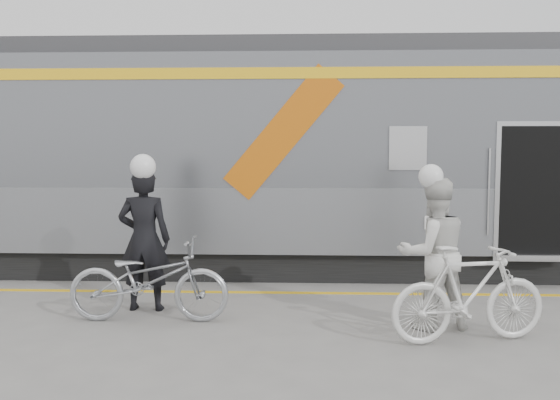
{
  "coord_description": "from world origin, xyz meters",
  "views": [
    {
      "loc": [
        0.44,
        -6.91,
        2.22
      ],
      "look_at": [
        0.11,
        1.6,
        1.5
      ],
      "focal_mm": 38.0,
      "sensor_mm": 36.0,
      "label": 1
    }
  ],
  "objects_px": {
    "bicycle_left": "(149,280)",
    "bicycle_right": "(469,294)",
    "woman": "(433,254)",
    "man": "(144,239)"
  },
  "relations": [
    {
      "from": "woman",
      "to": "bicycle_right",
      "type": "relative_size",
      "value": 0.99
    },
    {
      "from": "man",
      "to": "bicycle_right",
      "type": "bearing_deg",
      "value": 162.37
    },
    {
      "from": "woman",
      "to": "bicycle_right",
      "type": "distance_m",
      "value": 0.73
    },
    {
      "from": "woman",
      "to": "bicycle_left",
      "type": "bearing_deg",
      "value": -15.52
    },
    {
      "from": "man",
      "to": "bicycle_left",
      "type": "bearing_deg",
      "value": 109.26
    },
    {
      "from": "bicycle_left",
      "to": "bicycle_right",
      "type": "bearing_deg",
      "value": -100.86
    },
    {
      "from": "woman",
      "to": "bicycle_right",
      "type": "height_order",
      "value": "woman"
    },
    {
      "from": "man",
      "to": "bicycle_right",
      "type": "xyz_separation_m",
      "value": [
        4.11,
        -1.25,
        -0.42
      ]
    },
    {
      "from": "bicycle_left",
      "to": "bicycle_right",
      "type": "relative_size",
      "value": 1.09
    },
    {
      "from": "man",
      "to": "bicycle_left",
      "type": "xyz_separation_m",
      "value": [
        0.2,
        -0.55,
        -0.44
      ]
    }
  ]
}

